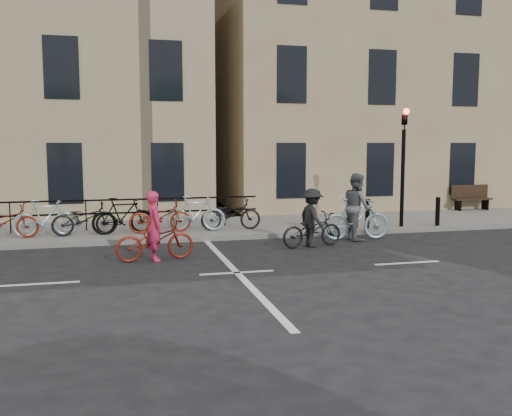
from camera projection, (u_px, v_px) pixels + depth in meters
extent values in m
plane|color=black|center=(237.00, 273.00, 12.10)|extent=(120.00, 120.00, 0.00)
cube|color=slate|center=(62.00, 233.00, 16.90)|extent=(46.00, 4.00, 0.15)
cube|color=#9D875E|center=(368.00, 68.00, 26.12)|extent=(14.00, 10.00, 12.00)
cylinder|color=black|center=(403.00, 179.00, 17.62)|extent=(0.12, 0.12, 3.00)
imported|color=black|center=(404.00, 115.00, 17.39)|extent=(0.15, 0.18, 0.90)
sphere|color=#FF0C05|center=(406.00, 111.00, 17.27)|extent=(0.18, 0.18, 0.18)
cylinder|color=black|center=(367.00, 214.00, 17.35)|extent=(0.14, 0.14, 0.90)
cylinder|color=black|center=(438.00, 211.00, 17.93)|extent=(0.14, 0.14, 0.90)
cube|color=black|center=(458.00, 205.00, 21.97)|extent=(0.06, 0.38, 0.40)
cube|color=black|center=(485.00, 205.00, 22.26)|extent=(0.06, 0.38, 0.40)
cube|color=black|center=(472.00, 199.00, 22.09)|extent=(1.60, 0.40, 0.06)
cube|color=black|center=(469.00, 191.00, 22.23)|extent=(1.60, 0.06, 0.50)
cube|color=black|center=(86.00, 215.00, 16.91)|extent=(10.40, 0.04, 0.95)
imported|color=maroon|center=(4.00, 221.00, 15.53)|extent=(1.80, 0.63, 0.95)
imported|color=#99BBC8|center=(45.00, 218.00, 15.78)|extent=(1.75, 0.49, 1.05)
imported|color=black|center=(85.00, 219.00, 16.04)|extent=(1.80, 0.63, 0.95)
imported|color=black|center=(123.00, 216.00, 16.29)|extent=(1.75, 0.49, 1.05)
imported|color=maroon|center=(160.00, 216.00, 16.56)|extent=(1.80, 0.63, 0.95)
imported|color=#99BBC8|center=(196.00, 213.00, 16.81)|extent=(1.75, 0.49, 1.05)
imported|color=black|center=(231.00, 214.00, 17.07)|extent=(1.80, 0.63, 0.95)
imported|color=maroon|center=(155.00, 240.00, 13.35)|extent=(1.90, 0.88, 0.96)
imported|color=#DF2754|center=(155.00, 226.00, 13.31)|extent=(0.47, 0.64, 1.63)
imported|color=#99BBC8|center=(357.00, 219.00, 16.18)|extent=(2.00, 0.66, 1.18)
imported|color=#5B5B60|center=(357.00, 207.00, 16.14)|extent=(0.77, 0.96, 1.90)
imported|color=black|center=(312.00, 230.00, 15.08)|extent=(1.83, 0.93, 0.92)
imported|color=black|center=(312.00, 218.00, 15.04)|extent=(0.76, 1.10, 1.56)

